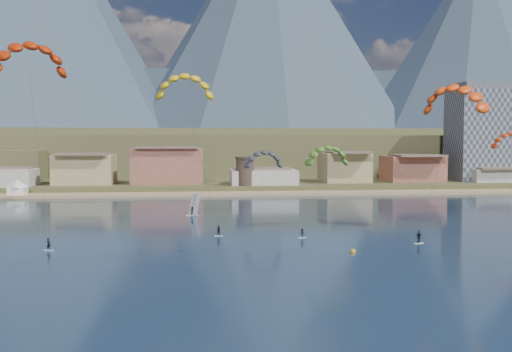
# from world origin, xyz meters

# --- Properties ---
(ground) EXTENTS (2400.00, 2400.00, 0.00)m
(ground) POSITION_xyz_m (0.00, 0.00, 0.00)
(ground) COLOR #0D1E30
(ground) RESTS_ON ground
(beach) EXTENTS (2200.00, 12.00, 0.90)m
(beach) POSITION_xyz_m (0.00, 106.00, 0.25)
(beach) COLOR tan
(beach) RESTS_ON ground
(land) EXTENTS (2200.00, 900.00, 4.00)m
(land) POSITION_xyz_m (0.00, 560.00, 0.00)
(land) COLOR brown
(land) RESTS_ON ground
(foothills) EXTENTS (940.00, 210.00, 18.00)m
(foothills) POSITION_xyz_m (22.39, 232.47, 9.08)
(foothills) COLOR brown
(foothills) RESTS_ON ground
(mountain_ridge) EXTENTS (2060.00, 480.00, 400.00)m
(mountain_ridge) POSITION_xyz_m (-14.60, 823.65, 150.31)
(mountain_ridge) COLOR #313F52
(mountain_ridge) RESTS_ON ground
(town) EXTENTS (400.00, 24.00, 12.00)m
(town) POSITION_xyz_m (-40.00, 122.00, 8.00)
(town) COLOR beige
(town) RESTS_ON ground
(apartment_tower) EXTENTS (20.00, 16.00, 32.00)m
(apartment_tower) POSITION_xyz_m (85.00, 128.00, 17.82)
(apartment_tower) COLOR gray
(apartment_tower) RESTS_ON ground
(watchtower) EXTENTS (5.82, 5.82, 8.60)m
(watchtower) POSITION_xyz_m (5.00, 114.00, 6.37)
(watchtower) COLOR #47382D
(watchtower) RESTS_ON ground
(kitesurfer_red) EXTENTS (13.27, 15.15, 32.34)m
(kitesurfer_red) POSITION_xyz_m (-35.45, 32.44, 29.23)
(kitesurfer_red) COLOR silver
(kitesurfer_red) RESTS_ON ground
(kitesurfer_yellow) EXTENTS (11.67, 15.15, 29.82)m
(kitesurfer_yellow) POSITION_xyz_m (-11.54, 46.12, 26.13)
(kitesurfer_yellow) COLOR silver
(kitesurfer_yellow) RESTS_ON ground
(kitesurfer_orange) EXTENTS (17.82, 19.21, 28.70)m
(kitesurfer_orange) POSITION_xyz_m (35.13, 36.13, 23.67)
(kitesurfer_orange) COLOR silver
(kitesurfer_orange) RESTS_ON ground
(kitesurfer_green) EXTENTS (11.26, 12.56, 17.33)m
(kitesurfer_green) POSITION_xyz_m (13.49, 40.13, 13.51)
(kitesurfer_green) COLOR silver
(kitesurfer_green) RESTS_ON ground
(distant_kite_dark) EXTENTS (9.45, 6.65, 15.47)m
(distant_kite_dark) POSITION_xyz_m (4.93, 64.65, 12.19)
(distant_kite_dark) COLOR #262626
(distant_kite_dark) RESTS_ON ground
(distant_kite_orange) EXTENTS (8.99, 6.51, 18.99)m
(distant_kite_orange) POSITION_xyz_m (59.71, 62.60, 16.17)
(distant_kite_orange) COLOR #262626
(distant_kite_orange) RESTS_ON ground
(windsurfer) EXTENTS (2.54, 2.76, 4.50)m
(windsurfer) POSITION_xyz_m (-10.23, 60.92, 1.43)
(windsurfer) COLOR silver
(windsurfer) RESTS_ON ground
(buoy) EXTENTS (0.80, 0.80, 0.80)m
(buoy) POSITION_xyz_m (12.26, 17.00, 0.14)
(buoy) COLOR gold
(buoy) RESTS_ON ground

